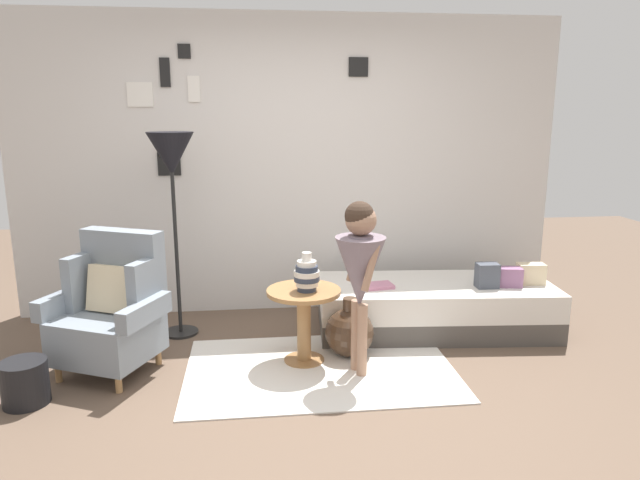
{
  "coord_description": "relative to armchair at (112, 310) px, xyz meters",
  "views": [
    {
      "loc": [
        -0.33,
        -3.15,
        1.78
      ],
      "look_at": [
        0.15,
        0.95,
        0.85
      ],
      "focal_mm": 32.16,
      "sensor_mm": 36.0,
      "label": 1
    }
  ],
  "objects": [
    {
      "name": "pillow_head",
      "position": [
        3.23,
        0.37,
        0.05
      ],
      "size": [
        0.23,
        0.14,
        0.17
      ],
      "primitive_type": "cube",
      "rotation": [
        0.0,
        0.0,
        -0.1
      ],
      "color": "beige",
      "rests_on": "daybed"
    },
    {
      "name": "pillow_back",
      "position": [
        2.83,
        0.31,
        0.06
      ],
      "size": [
        0.17,
        0.12,
        0.2
      ],
      "primitive_type": "cube",
      "rotation": [
        0.0,
        0.0,
        -0.02
      ],
      "color": "#474C56",
      "rests_on": "daybed"
    },
    {
      "name": "daybed",
      "position": [
        2.46,
        0.46,
        -0.24
      ],
      "size": [
        1.96,
        0.94,
        0.4
      ],
      "color": "#4C4742",
      "rests_on": "ground"
    },
    {
      "name": "magazine_basket",
      "position": [
        -0.44,
        -0.45,
        -0.3
      ],
      "size": [
        0.28,
        0.28,
        0.28
      ],
      "primitive_type": "cylinder",
      "color": "black",
      "rests_on": "ground"
    },
    {
      "name": "floor_lamp",
      "position": [
        0.37,
        0.62,
        0.95
      ],
      "size": [
        0.36,
        0.36,
        1.63
      ],
      "color": "black",
      "rests_on": "ground"
    },
    {
      "name": "gallery_wall",
      "position": [
        1.32,
        1.2,
        0.86
      ],
      "size": [
        4.8,
        0.12,
        2.6
      ],
      "color": "silver",
      "rests_on": "ground"
    },
    {
      "name": "ground_plane",
      "position": [
        1.32,
        -0.75,
        -0.44
      ],
      "size": [
        12.0,
        12.0,
        0.0
      ],
      "primitive_type": "plane",
      "color": "brown"
    },
    {
      "name": "person_child",
      "position": [
        1.69,
        -0.27,
        0.34
      ],
      "size": [
        0.34,
        0.34,
        1.21
      ],
      "color": "#A37A60",
      "rests_on": "ground"
    },
    {
      "name": "pillow_mid",
      "position": [
        3.02,
        0.32,
        0.04
      ],
      "size": [
        0.22,
        0.16,
        0.16
      ],
      "primitive_type": "cube",
      "rotation": [
        0.0,
        0.0,
        -0.2
      ],
      "color": "gray",
      "rests_on": "daybed"
    },
    {
      "name": "rug",
      "position": [
        1.43,
        -0.19,
        -0.43
      ],
      "size": [
        1.87,
        1.21,
        0.01
      ],
      "primitive_type": "cube",
      "color": "silver",
      "rests_on": "ground"
    },
    {
      "name": "book_on_daybed",
      "position": [
        1.97,
        0.41,
        -0.02
      ],
      "size": [
        0.24,
        0.19,
        0.03
      ],
      "primitive_type": "cube",
      "rotation": [
        0.0,
        0.0,
        0.14
      ],
      "color": "#C57998",
      "rests_on": "daybed"
    },
    {
      "name": "demijohn_near",
      "position": [
        1.67,
        0.03,
        -0.25
      ],
      "size": [
        0.36,
        0.36,
        0.45
      ],
      "color": "#473323",
      "rests_on": "ground"
    },
    {
      "name": "armchair",
      "position": [
        0.0,
        0.0,
        0.0
      ],
      "size": [
        0.89,
        0.8,
        0.97
      ],
      "color": "tan",
      "rests_on": "ground"
    },
    {
      "name": "vase_striped",
      "position": [
        1.35,
        -0.07,
        0.22
      ],
      "size": [
        0.18,
        0.18,
        0.28
      ],
      "color": "#2D384C",
      "rests_on": "side_table"
    },
    {
      "name": "side_table",
      "position": [
        1.33,
        -0.04,
        -0.05
      ],
      "size": [
        0.53,
        0.53,
        0.55
      ],
      "color": "#9E7042",
      "rests_on": "ground"
    }
  ]
}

